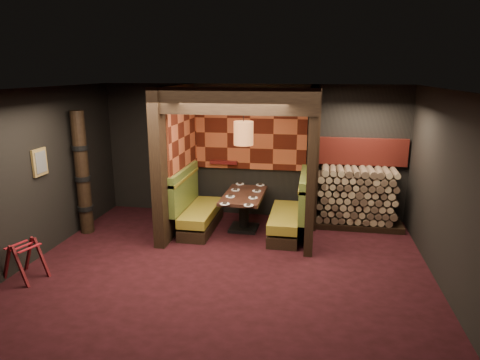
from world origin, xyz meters
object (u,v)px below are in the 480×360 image
at_px(booth_bench_left, 196,210).
at_px(totem_column, 82,174).
at_px(dining_table, 244,205).
at_px(firewood_stack, 360,198).
at_px(luggage_rack, 24,259).
at_px(pendant_lamp, 244,133).
at_px(booth_bench_right, 290,215).

height_order(booth_bench_left, totem_column, totem_column).
relative_size(booth_bench_left, dining_table, 1.12).
height_order(totem_column, firewood_stack, totem_column).
relative_size(dining_table, luggage_rack, 2.07).
height_order(pendant_lamp, luggage_rack, pendant_lamp).
bearing_deg(booth_bench_left, luggage_rack, -128.45).
height_order(dining_table, pendant_lamp, pendant_lamp).
distance_m(pendant_lamp, firewood_stack, 2.73).
relative_size(luggage_rack, totem_column, 0.29).
bearing_deg(dining_table, luggage_rack, -138.22).
height_order(dining_table, luggage_rack, dining_table).
relative_size(booth_bench_right, dining_table, 1.12).
distance_m(dining_table, luggage_rack, 3.98).
height_order(booth_bench_left, booth_bench_right, same).
distance_m(pendant_lamp, luggage_rack, 4.27).
relative_size(pendant_lamp, luggage_rack, 1.62).
xyz_separation_m(booth_bench_right, pendant_lamp, (-0.94, 0.07, 1.56)).
distance_m(booth_bench_left, firewood_stack, 3.33).
height_order(booth_bench_left, firewood_stack, firewood_stack).
distance_m(booth_bench_left, pendant_lamp, 1.83).
bearing_deg(dining_table, booth_bench_left, -172.88).
bearing_deg(pendant_lamp, booth_bench_right, -4.24).
bearing_deg(luggage_rack, firewood_stack, 31.57).
xyz_separation_m(booth_bench_left, totem_column, (-2.09, -0.55, 0.79)).
relative_size(dining_table, pendant_lamp, 1.28).
xyz_separation_m(dining_table, firewood_stack, (2.29, 0.58, 0.10)).
bearing_deg(booth_bench_right, luggage_rack, -147.05).
bearing_deg(firewood_stack, dining_table, -165.78).
bearing_deg(dining_table, pendant_lamp, -90.00).
height_order(luggage_rack, firewood_stack, firewood_stack).
bearing_deg(firewood_stack, luggage_rack, -148.43).
height_order(booth_bench_left, pendant_lamp, pendant_lamp).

